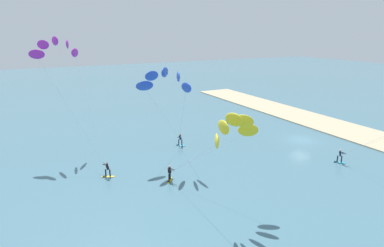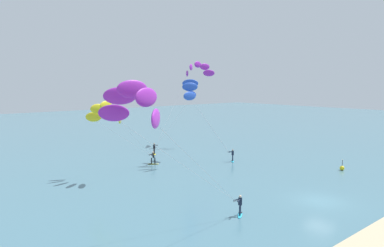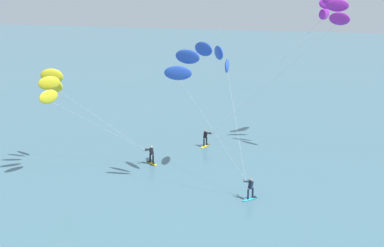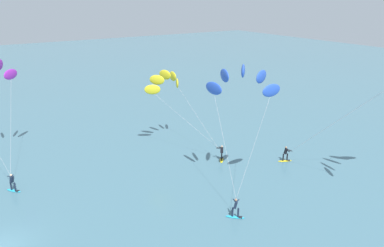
% 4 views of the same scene
% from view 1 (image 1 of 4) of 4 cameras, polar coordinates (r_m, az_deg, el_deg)
% --- Properties ---
extents(ground_plane, '(240.00, 240.00, 0.00)m').
position_cam_1_polar(ground_plane, '(48.77, 18.65, -2.76)').
color(ground_plane, '#426B7A').
extents(sand_strip, '(80.00, 8.28, 0.16)m').
position_cam_1_polar(sand_strip, '(55.89, 25.58, -1.09)').
color(sand_strip, tan).
rests_on(sand_strip, ground).
extents(kitesurfer_mid_water, '(7.66, 7.39, 11.12)m').
position_cam_1_polar(kitesurfer_mid_water, '(36.56, -4.66, 7.26)').
color(kitesurfer_mid_water, '#23ADD1').
rests_on(kitesurfer_mid_water, ground).
extents(kitesurfer_far_out, '(9.85, 5.77, 8.66)m').
position_cam_1_polar(kitesurfer_far_out, '(26.54, 6.74, -1.17)').
color(kitesurfer_far_out, yellow).
rests_on(kitesurfer_far_out, ground).
extents(kitesurfer_downwind, '(13.00, 6.66, 14.35)m').
position_cam_1_polar(kitesurfer_downwind, '(43.04, -22.57, 11.64)').
color(kitesurfer_downwind, yellow).
rests_on(kitesurfer_downwind, ground).
extents(marker_buoy, '(0.56, 0.56, 1.38)m').
position_cam_1_polar(marker_buoy, '(55.14, 6.29, 0.44)').
color(marker_buoy, yellow).
rests_on(marker_buoy, ground).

